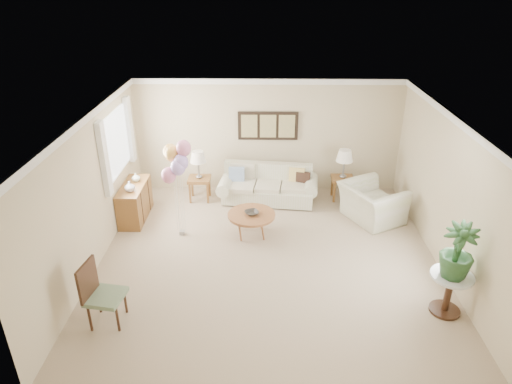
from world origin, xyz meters
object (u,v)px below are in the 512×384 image
(sofa, at_px, (268,187))
(coffee_table, at_px, (251,215))
(armchair, at_px, (372,203))
(balloon_cluster, at_px, (176,160))
(accent_chair, at_px, (100,292))

(sofa, bearing_deg, coffee_table, -102.71)
(sofa, relative_size, coffee_table, 2.47)
(sofa, distance_m, armchair, 2.28)
(coffee_table, relative_size, balloon_cluster, 0.47)
(armchair, xyz_separation_m, accent_chair, (-4.58, -3.15, 0.15))
(accent_chair, relative_size, balloon_cluster, 0.52)
(armchair, relative_size, balloon_cluster, 0.60)
(sofa, bearing_deg, accent_chair, -121.52)
(sofa, xyz_separation_m, balloon_cluster, (-1.72, -1.51, 1.24))
(coffee_table, relative_size, armchair, 0.79)
(sofa, distance_m, coffee_table, 1.56)
(accent_chair, height_order, balloon_cluster, balloon_cluster)
(coffee_table, xyz_separation_m, balloon_cluster, (-1.38, 0.01, 1.13))
(sofa, height_order, armchair, sofa)
(coffee_table, relative_size, accent_chair, 0.91)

